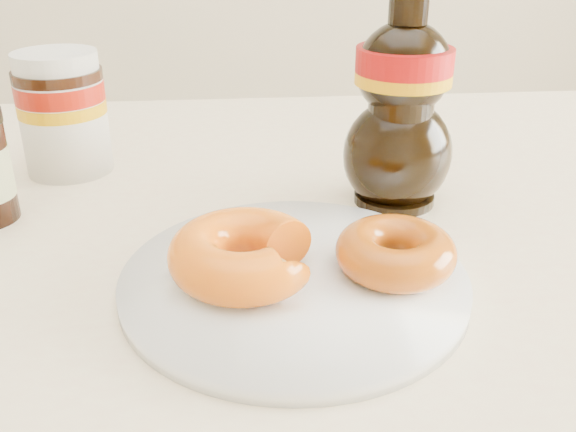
{
  "coord_description": "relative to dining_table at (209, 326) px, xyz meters",
  "views": [
    {
      "loc": [
        0.03,
        -0.38,
        1.0
      ],
      "look_at": [
        0.07,
        0.08,
        0.79
      ],
      "focal_mm": 40.0,
      "sensor_mm": 36.0,
      "label": 1
    }
  ],
  "objects": [
    {
      "name": "dining_table",
      "position": [
        0.0,
        0.0,
        0.0
      ],
      "size": [
        1.4,
        0.9,
        0.75
      ],
      "color": "#FFF1C2",
      "rests_on": "ground"
    },
    {
      "name": "nutella_jar",
      "position": [
        -0.15,
        0.18,
        0.15
      ],
      "size": [
        0.09,
        0.09,
        0.13
      ],
      "rotation": [
        0.0,
        0.0,
        -0.1
      ],
      "color": "white",
      "rests_on": "dining_table"
    },
    {
      "name": "syrup_bottle",
      "position": [
        0.18,
        0.07,
        0.18
      ],
      "size": [
        0.13,
        0.12,
        0.2
      ],
      "primitive_type": null,
      "rotation": [
        0.0,
        0.0,
        0.4
      ],
      "color": "black",
      "rests_on": "dining_table"
    },
    {
      "name": "donut_whole",
      "position": [
        0.14,
        -0.08,
        0.11
      ],
      "size": [
        0.09,
        0.09,
        0.03
      ],
      "primitive_type": "torus",
      "rotation": [
        0.0,
        0.0,
        -0.05
      ],
      "color": "#A64E0A",
      "rests_on": "plate"
    },
    {
      "name": "donut_bitten",
      "position": [
        0.03,
        -0.08,
        0.11
      ],
      "size": [
        0.14,
        0.14,
        0.04
      ],
      "primitive_type": "torus",
      "rotation": [
        0.0,
        0.0,
        0.41
      ],
      "color": "#DB470C",
      "rests_on": "plate"
    },
    {
      "name": "plate",
      "position": [
        0.07,
        -0.07,
        0.09
      ],
      "size": [
        0.25,
        0.25,
        0.01
      ],
      "color": "white",
      "rests_on": "dining_table"
    }
  ]
}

